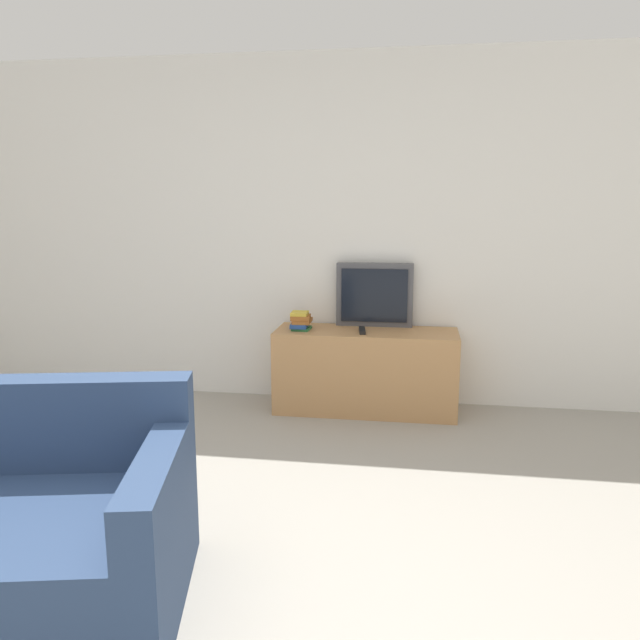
% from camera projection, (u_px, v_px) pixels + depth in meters
% --- Properties ---
extents(wall_back, '(9.00, 0.06, 2.60)m').
position_uv_depth(wall_back, '(310.00, 232.00, 4.75)').
color(wall_back, white).
rests_on(wall_back, ground_plane).
extents(tv_stand, '(1.32, 0.46, 0.60)m').
position_uv_depth(tv_stand, '(366.00, 371.00, 4.59)').
color(tv_stand, tan).
rests_on(tv_stand, ground_plane).
extents(television, '(0.57, 0.09, 0.48)m').
position_uv_depth(television, '(375.00, 295.00, 4.67)').
color(television, '#4C4C51').
rests_on(television, tv_stand).
extents(book_stack, '(0.15, 0.21, 0.13)m').
position_uv_depth(book_stack, '(301.00, 321.00, 4.57)').
color(book_stack, '#2D753D').
rests_on(book_stack, tv_stand).
extents(remote_on_stand, '(0.07, 0.20, 0.02)m').
position_uv_depth(remote_on_stand, '(362.00, 330.00, 4.49)').
color(remote_on_stand, black).
rests_on(remote_on_stand, tv_stand).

